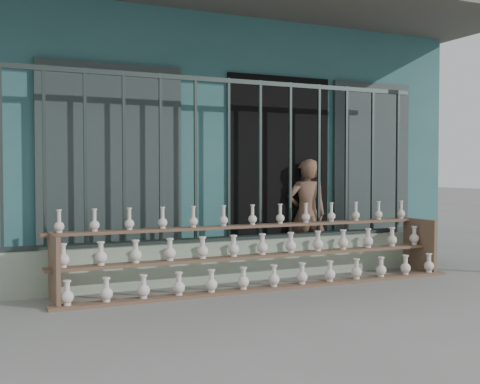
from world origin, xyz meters
name	(u,v)px	position (x,y,z in m)	size (l,w,h in m)	color
ground	(286,304)	(0.00, 0.00, 0.00)	(60.00, 60.00, 0.00)	slate
workshop_building	(153,145)	(0.00, 4.23, 1.62)	(7.40, 6.60, 3.21)	#2C5B5D
parapet_wall	(229,261)	(0.00, 1.30, 0.23)	(5.00, 0.20, 0.45)	#95A890
security_fence	(229,160)	(0.00, 1.30, 1.35)	(5.00, 0.04, 1.80)	#283330
shelf_rack	(263,252)	(0.22, 0.88, 0.36)	(4.50, 0.68, 0.85)	brown
elderly_woman	(307,214)	(1.22, 1.64, 0.69)	(0.50, 0.33, 1.37)	brown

